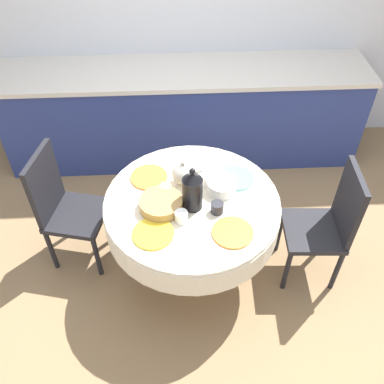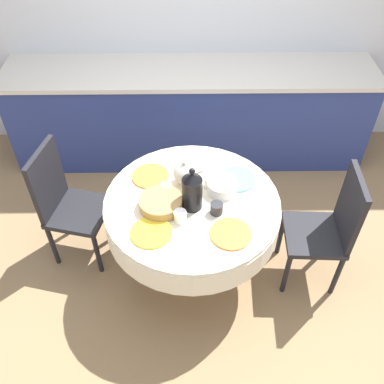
{
  "view_description": "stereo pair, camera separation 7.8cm",
  "coord_description": "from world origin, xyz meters",
  "px_view_note": "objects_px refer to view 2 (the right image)",
  "views": [
    {
      "loc": [
        -0.1,
        -1.93,
        2.72
      ],
      "look_at": [
        0.0,
        0.0,
        0.81
      ],
      "focal_mm": 40.0,
      "sensor_mm": 36.0,
      "label": 1
    },
    {
      "loc": [
        -0.02,
        -1.93,
        2.72
      ],
      "look_at": [
        0.0,
        0.0,
        0.81
      ],
      "focal_mm": 40.0,
      "sensor_mm": 36.0,
      "label": 2
    }
  ],
  "objects_px": {
    "chair_left": "(329,226)",
    "coffee_carafe": "(192,191)",
    "chair_right": "(66,201)",
    "teapot": "(184,173)"
  },
  "relations": [
    {
      "from": "chair_right",
      "to": "coffee_carafe",
      "type": "bearing_deg",
      "value": 87.23
    },
    {
      "from": "chair_left",
      "to": "chair_right",
      "type": "height_order",
      "value": "same"
    },
    {
      "from": "chair_left",
      "to": "coffee_carafe",
      "type": "xyz_separation_m",
      "value": [
        -0.93,
        0.0,
        0.35
      ]
    },
    {
      "from": "coffee_carafe",
      "to": "chair_left",
      "type": "bearing_deg",
      "value": -0.08
    },
    {
      "from": "chair_left",
      "to": "chair_right",
      "type": "distance_m",
      "value": 1.84
    },
    {
      "from": "chair_right",
      "to": "chair_left",
      "type": "bearing_deg",
      "value": 95.2
    },
    {
      "from": "coffee_carafe",
      "to": "teapot",
      "type": "bearing_deg",
      "value": 101.88
    },
    {
      "from": "chair_right",
      "to": "coffee_carafe",
      "type": "xyz_separation_m",
      "value": [
        0.9,
        -0.26,
        0.35
      ]
    },
    {
      "from": "coffee_carafe",
      "to": "chair_right",
      "type": "bearing_deg",
      "value": 163.91
    },
    {
      "from": "chair_left",
      "to": "coffee_carafe",
      "type": "bearing_deg",
      "value": 92.84
    }
  ]
}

